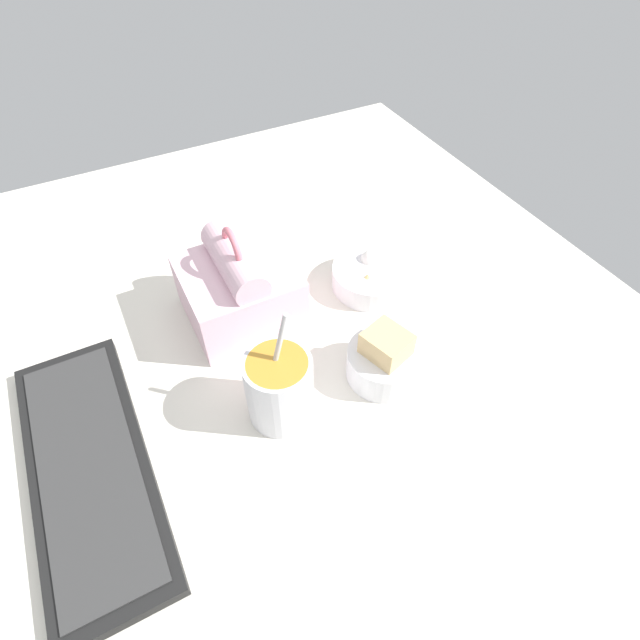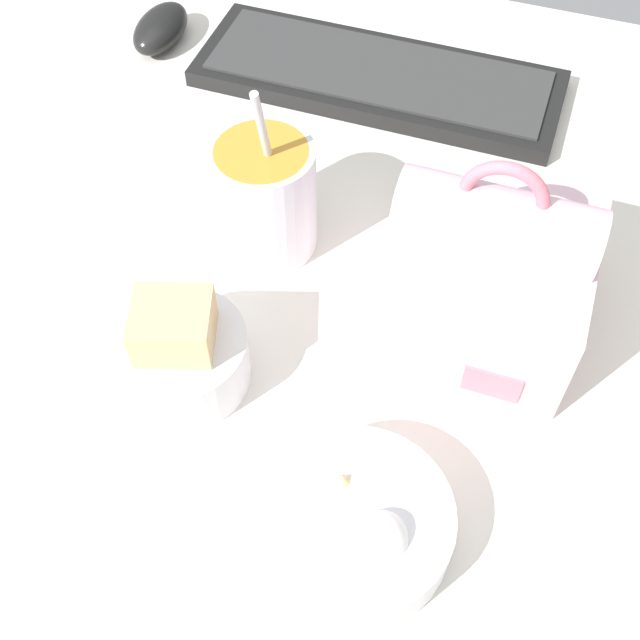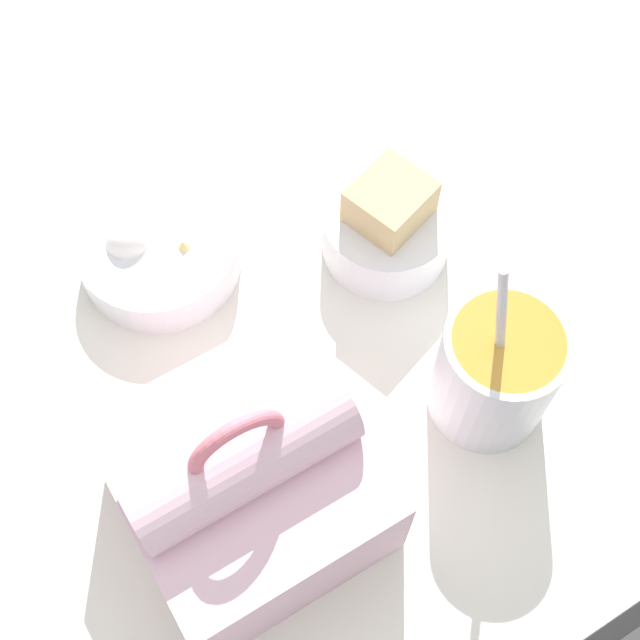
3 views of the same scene
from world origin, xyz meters
The scene contains 5 objects.
desk_surface centered at (0.00, 0.00, 1.00)cm, with size 140.00×110.00×2.00cm.
lunch_bag centered at (13.39, 6.98, 7.95)cm, with size 16.09×16.89×17.07cm.
soup_cup centered at (-6.37, 8.98, 7.67)cm, with size 8.99×8.99×18.12cm.
bento_bowl_sandwich centered at (-7.36, -6.89, 5.24)cm, with size 10.77×10.77×8.67cm.
bento_bowl_snacks centered at (9.77, -15.20, 4.15)cm, with size 13.45×13.45×5.67cm.
Camera 3 is at (18.23, 24.83, 67.42)cm, focal length 50.00 mm.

